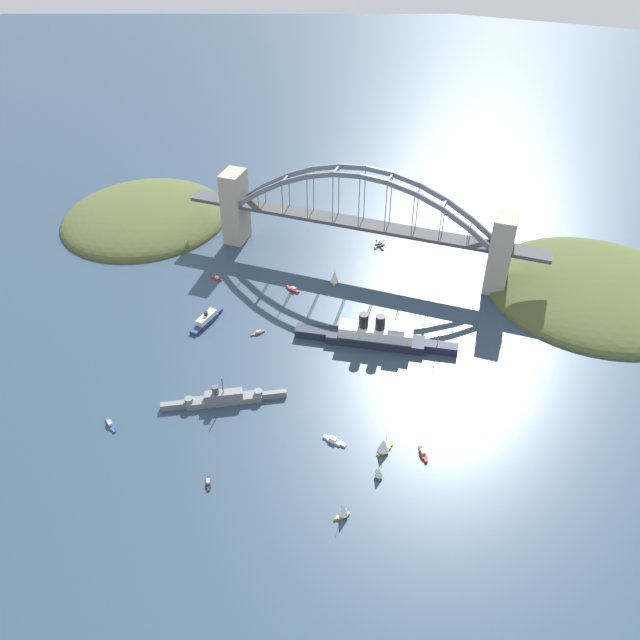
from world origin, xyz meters
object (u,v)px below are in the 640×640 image
small_boat_6 (344,510)px  small_boat_10 (217,278)px  ocean_liner (375,336)px  small_boat_5 (110,424)px  small_boat_8 (334,277)px  small_boat_7 (423,454)px  harbor_arch_bridge (361,226)px  small_boat_2 (379,472)px  small_boat_3 (293,289)px  small_boat_4 (384,445)px  seaplane_taxiing_near_bridge (380,243)px  naval_cruiser (223,398)px  small_boat_1 (258,333)px  harbor_ferry_steamer (206,319)px  small_boat_0 (334,440)px  small_boat_9 (209,483)px

small_boat_6 → small_boat_10: 201.90m
ocean_liner → small_boat_5: (107.81, 107.52, -4.82)m
ocean_liner → small_boat_8: size_ratio=8.47×
small_boat_7 → small_boat_10: bearing=-32.4°
harbor_arch_bridge → small_boat_6: harbor_arch_bridge is taller
small_boat_2 → small_boat_5: (136.38, 13.90, -2.59)m
small_boat_3 → small_boat_4: 144.14m
small_boat_5 → small_boat_8: small_boat_8 is taller
seaplane_taxiing_near_bridge → small_boat_7: 193.91m
harbor_arch_bridge → small_boat_7: size_ratio=25.61×
harbor_arch_bridge → small_boat_8: (7.79, 29.87, -23.40)m
naval_cruiser → small_boat_4: bearing=177.1°
small_boat_1 → small_boat_10: small_boat_10 is taller
harbor_ferry_steamer → small_boat_4: 142.28m
small_boat_0 → ocean_liner: bearing=-88.5°
naval_cruiser → harbor_ferry_steamer: (39.81, -58.45, -0.69)m
small_boat_1 → small_boat_2: bearing=140.5°
small_boat_4 → small_boat_6: small_boat_4 is taller
small_boat_0 → small_boat_7: (-43.11, -6.44, 0.02)m
harbor_arch_bridge → small_boat_9: 206.22m
harbor_arch_bridge → small_boat_2: (-62.48, 173.89, -25.21)m
small_boat_8 → small_boat_9: bearing=89.2°
seaplane_taxiing_near_bridge → small_boat_2: small_boat_2 is taller
harbor_arch_bridge → ocean_liner: 90.11m
harbor_arch_bridge → small_boat_7: harbor_arch_bridge is taller
harbor_ferry_steamer → seaplane_taxiing_near_bridge: harbor_ferry_steamer is taller
small_boat_3 → small_boat_4: small_boat_4 is taller
ocean_liner → small_boat_5: ocean_liner is taller
small_boat_0 → small_boat_5: small_boat_0 is taller
naval_cruiser → harbor_ferry_steamer: naval_cruiser is taller
small_boat_1 → small_boat_7: (-112.68, 58.89, 0.15)m
naval_cruiser → small_boat_5: bearing=36.1°
harbor_arch_bridge → harbor_ferry_steamer: bearing=54.8°
harbor_arch_bridge → small_boat_6: 208.65m
small_boat_1 → small_boat_9: (-23.28, 109.27, 0.06)m
small_boat_7 → small_boat_8: 151.30m
ocean_liner → small_boat_10: size_ratio=10.68×
seaplane_taxiing_near_bridge → ocean_liner: bearing=103.9°
seaplane_taxiing_near_bridge → small_boat_5: 229.20m
small_boat_2 → small_boat_3: size_ratio=0.69×
harbor_arch_bridge → small_boat_10: bearing=31.8°
ocean_liner → small_boat_2: (-28.57, 93.63, -2.23)m
small_boat_0 → small_boat_5: bearing=14.1°
ocean_liner → small_boat_10: ocean_liner is taller
small_boat_0 → small_boat_5: size_ratio=1.26×
naval_cruiser → small_boat_7: bearing=-179.9°
ocean_liner → seaplane_taxiing_near_bridge: size_ratio=11.08×
harbor_ferry_steamer → small_boat_10: size_ratio=3.21×
small_boat_4 → small_boat_1: bearing=-34.0°
small_boat_0 → small_boat_10: bearing=-42.6°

